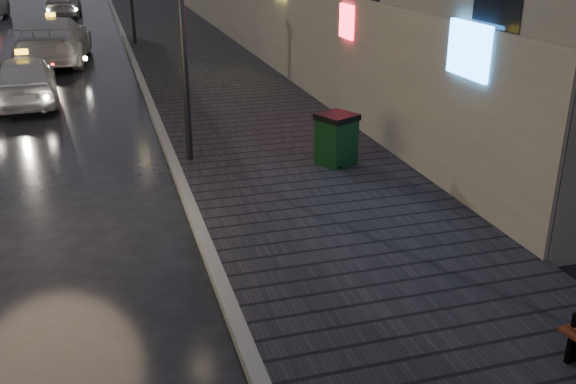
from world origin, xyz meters
The scene contains 7 objects.
ground centered at (0.00, 0.00, 0.00)m, with size 120.00×120.00×0.00m, color black.
sidewalk centered at (3.90, 21.00, 0.07)m, with size 4.60×58.00×0.15m, color black.
curb centered at (1.50, 21.00, 0.07)m, with size 0.20×58.00×0.15m, color slate.
trash_bin centered at (4.71, 4.85, 0.69)m, with size 0.92×0.92×1.06m.
taxi_near centered at (-1.84, 12.68, 0.71)m, with size 1.67×4.16×1.42m, color silver.
taxi_mid centered at (-1.30, 19.14, 0.85)m, with size 2.38×5.86×1.70m, color silver.
car_far centered at (-1.38, 34.27, 0.79)m, with size 1.87×4.66×1.59m, color #92939A.
Camera 1 is at (0.18, -6.91, 4.60)m, focal length 40.00 mm.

